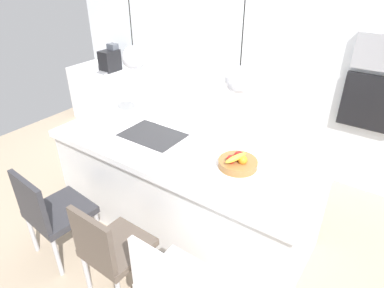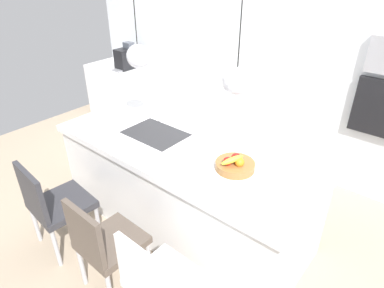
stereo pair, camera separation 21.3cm
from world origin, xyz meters
name	(u,v)px [view 1 (the left image)]	position (x,y,z in m)	size (l,w,h in m)	color
floor	(184,222)	(0.00, 0.00, 0.00)	(6.60, 6.60, 0.00)	tan
back_wall	(266,57)	(0.00, 1.65, 1.30)	(6.00, 0.10, 2.60)	white
kitchen_island	(183,187)	(0.00, 0.00, 0.45)	(2.41, 1.00, 0.89)	white
sink_basin	(153,136)	(-0.34, 0.00, 0.89)	(0.56, 0.40, 0.02)	#2D2D30
faucet	(167,113)	(-0.34, 0.21, 1.03)	(0.02, 0.17, 0.22)	silver
fruit_bowl	(238,162)	(0.55, -0.02, 0.93)	(0.31, 0.31, 0.15)	#9E6B38
side_counter	(108,95)	(-2.40, 1.28, 0.41)	(1.10, 0.60, 0.83)	white
coffee_machine	(110,60)	(-2.27, 1.28, 0.99)	(0.20, 0.35, 0.38)	black
oven	(371,103)	(1.20, 1.58, 1.04)	(0.56, 0.08, 0.56)	black
chair_near	(52,211)	(-0.67, -0.94, 0.49)	(0.50, 0.50, 0.88)	#333338
chair_middle	(111,248)	(0.03, -0.93, 0.49)	(0.43, 0.45, 0.87)	brown
chair_far	(173,284)	(0.60, -0.93, 0.51)	(0.45, 0.42, 0.90)	white
pendant_light_left	(134,57)	(-0.50, 0.00, 1.58)	(0.20, 0.20, 0.80)	silver
pendant_light_right	(239,80)	(0.50, 0.00, 1.58)	(0.20, 0.20, 0.80)	silver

